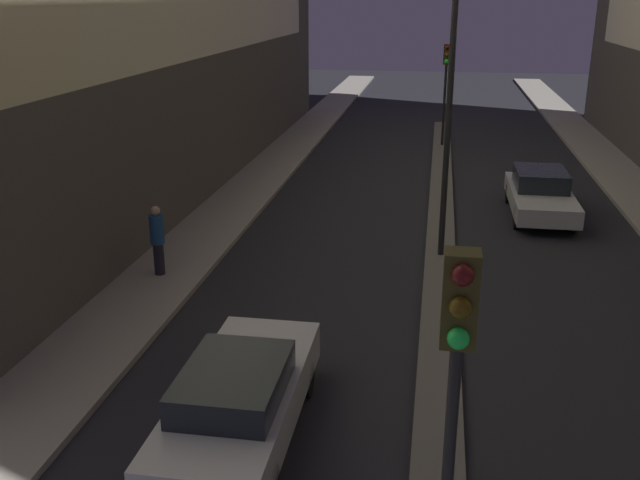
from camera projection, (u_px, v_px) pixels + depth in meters
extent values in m
cube|color=#56544F|center=(441.00, 222.00, 22.26)|extent=(0.82, 36.42, 0.14)
cube|color=#3D3814|center=(460.00, 299.00, 6.32)|extent=(0.32, 0.28, 0.90)
sphere|color=#4C0F0F|center=(463.00, 275.00, 6.05)|extent=(0.20, 0.20, 0.20)
sphere|color=#4C380A|center=(460.00, 307.00, 6.15)|extent=(0.20, 0.20, 0.20)
sphere|color=#1EEA4C|center=(458.00, 339.00, 6.25)|extent=(0.20, 0.20, 0.20)
cylinder|color=black|center=(444.00, 105.00, 32.70)|extent=(0.12, 0.12, 3.65)
cube|color=#3D3814|center=(447.00, 54.00, 31.96)|extent=(0.32, 0.28, 0.90)
sphere|color=#4C0F0F|center=(447.00, 48.00, 31.69)|extent=(0.20, 0.20, 0.20)
sphere|color=#4C380A|center=(447.00, 55.00, 31.79)|extent=(0.20, 0.20, 0.20)
sphere|color=#1EEA4C|center=(447.00, 62.00, 31.89)|extent=(0.20, 0.20, 0.20)
cylinder|color=black|center=(451.00, 82.00, 17.79)|extent=(0.16, 0.16, 9.17)
cube|color=#B2B2B7|center=(241.00, 403.00, 11.31)|extent=(1.76, 4.75, 0.68)
cube|color=black|center=(233.00, 382.00, 10.78)|extent=(1.50, 2.14, 0.48)
cylinder|color=black|center=(222.00, 372.00, 12.91)|extent=(0.22, 0.64, 0.64)
cylinder|color=black|center=(305.00, 379.00, 12.67)|extent=(0.22, 0.64, 0.64)
cylinder|color=black|center=(162.00, 474.00, 10.16)|extent=(0.22, 0.64, 0.64)
cube|color=#B2B2B7|center=(540.00, 198.00, 22.88)|extent=(1.87, 4.74, 0.55)
cube|color=black|center=(541.00, 178.00, 23.02)|extent=(1.59, 2.13, 0.58)
cube|color=red|center=(513.00, 179.00, 25.18)|extent=(0.14, 0.04, 0.10)
cube|color=red|center=(551.00, 180.00, 24.97)|extent=(0.14, 0.04, 0.10)
cylinder|color=black|center=(509.00, 194.00, 24.46)|extent=(0.22, 0.64, 0.64)
cylinder|color=black|center=(559.00, 196.00, 24.21)|extent=(0.22, 0.64, 0.64)
cylinder|color=black|center=(518.00, 219.00, 21.72)|extent=(0.22, 0.64, 0.64)
cylinder|color=black|center=(574.00, 221.00, 21.47)|extent=(0.22, 0.64, 0.64)
cylinder|color=black|center=(159.00, 259.00, 17.79)|extent=(0.26, 0.26, 0.82)
cylinder|color=navy|center=(157.00, 229.00, 17.54)|extent=(0.35, 0.35, 0.72)
sphere|color=tan|center=(155.00, 211.00, 17.38)|extent=(0.24, 0.24, 0.24)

